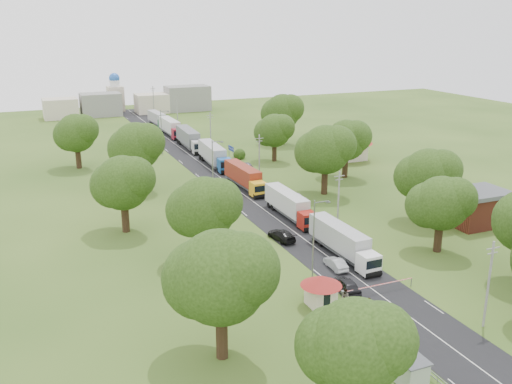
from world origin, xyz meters
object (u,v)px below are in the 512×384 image
truck_0 (342,241)px  pedestrian_near (369,306)px  guard_booth (321,287)px  info_sign (231,151)px  car_lane_front (347,285)px  car_lane_mid (336,264)px  boom_barrier (368,288)px

truck_0 → pedestrian_near: truck_0 is taller
guard_booth → pedestrian_near: (3.71, -3.50, -1.28)m
info_sign → car_lane_front: info_sign is taller
truck_0 → car_lane_front: bearing=-118.3°
info_sign → car_lane_front: (-8.20, -58.32, -2.21)m
guard_booth → truck_0: truck_0 is taller
guard_booth → info_sign: 61.27m
info_sign → car_lane_mid: size_ratio=1.00×
boom_barrier → info_sign: 60.39m
car_lane_front → guard_booth: bearing=28.8°
pedestrian_near → truck_0: bearing=38.8°
guard_booth → info_sign: info_sign is taller
boom_barrier → car_lane_front: 2.35m
info_sign → car_lane_front: 58.94m
car_lane_front → pedestrian_near: (-0.49, -5.18, 0.10)m
guard_booth → pedestrian_near: guard_booth is taller
car_lane_mid → pedestrian_near: (-2.49, -10.88, 0.21)m
info_sign → guard_booth: bearing=-101.7°
car_lane_mid → truck_0: bearing=-128.9°
truck_0 → info_sign: bearing=86.0°
info_sign → car_lane_mid: (-6.20, -52.62, -2.33)m
car_lane_front → car_lane_mid: car_lane_front is taller
info_sign → pedestrian_near: 64.13m
boom_barrier → pedestrian_near: 4.10m
boom_barrier → guard_booth: guard_booth is taller
truck_0 → pedestrian_near: 14.91m
info_sign → pedestrian_near: info_sign is taller
boom_barrier → car_lane_mid: car_lane_mid is taller
truck_0 → pedestrian_near: bearing=-110.5°
info_sign → pedestrian_near: size_ratio=2.31×
truck_0 → car_lane_front: 10.01m
guard_booth → car_lane_mid: guard_booth is taller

